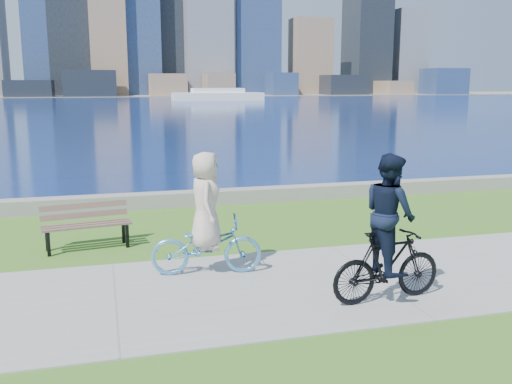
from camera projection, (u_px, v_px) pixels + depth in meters
ground at (115, 303)px, 8.03m from camera, size 320.00×320.00×0.00m
concrete_path at (115, 302)px, 8.03m from camera, size 80.00×3.50×0.02m
seawall at (108, 203)px, 13.88m from camera, size 90.00×0.50×0.35m
bay_water at (101, 105)px, 76.28m from camera, size 320.00×131.00×0.01m
far_shore at (100, 95)px, 131.24m from camera, size 320.00×30.00×0.12m
ferry_far at (218, 95)px, 96.34m from camera, size 15.21×4.35×2.06m
park_bench at (86, 222)px, 10.61m from camera, size 1.66×0.79×0.83m
cyclist_woman at (206, 229)px, 9.08m from camera, size 0.86×1.84×1.98m
cyclist_man at (388, 240)px, 7.91m from camera, size 0.69×1.73×2.10m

